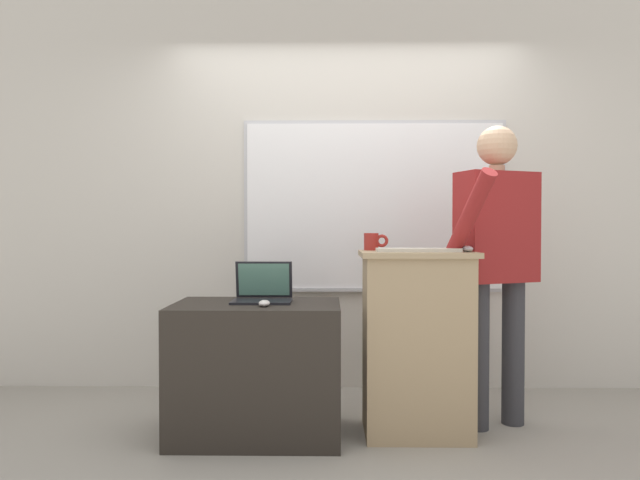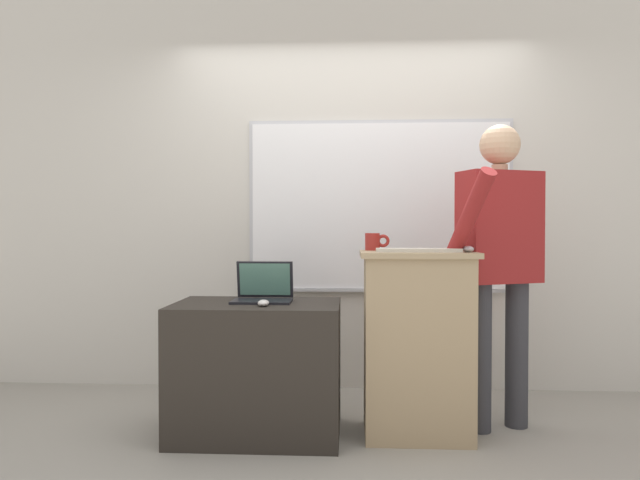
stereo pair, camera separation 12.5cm
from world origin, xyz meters
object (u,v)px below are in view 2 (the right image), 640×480
object	(u,v)px
person_presenter	(499,251)
coffee_mug	(374,242)
computer_mouse_by_keyboard	(468,249)
wireless_keyboard	(418,250)
lectern_podium	(417,343)
computer_mouse_by_laptop	(263,303)
laptop	(263,290)
side_desk	(257,369)

from	to	relation	value
person_presenter	coffee_mug	distance (m)	0.72
person_presenter	computer_mouse_by_keyboard	size ratio (longest dim) A/B	17.48
wireless_keyboard	lectern_podium	bearing A→B (deg)	89.51
person_presenter	computer_mouse_by_laptop	bearing A→B (deg)	170.88
laptop	wireless_keyboard	size ratio (longest dim) A/B	0.73
side_desk	person_presenter	distance (m)	1.53
laptop	wireless_keyboard	distance (m)	0.90
lectern_podium	laptop	world-z (taller)	lectern_podium
lectern_podium	person_presenter	bearing A→B (deg)	13.73
laptop	wireless_keyboard	xyz separation A→B (m)	(0.87, -0.09, 0.23)
side_desk	coffee_mug	size ratio (longest dim) A/B	6.45
lectern_podium	wireless_keyboard	xyz separation A→B (m)	(-0.00, -0.06, 0.52)
laptop	computer_mouse_by_laptop	xyz separation A→B (m)	(0.03, -0.21, -0.05)
computer_mouse_by_laptop	coffee_mug	xyz separation A→B (m)	(0.60, 0.32, 0.32)
lectern_podium	side_desk	distance (m)	0.91
coffee_mug	person_presenter	bearing A→B (deg)	-2.93
laptop	computer_mouse_by_keyboard	world-z (taller)	computer_mouse_by_keyboard
computer_mouse_by_laptop	computer_mouse_by_keyboard	size ratio (longest dim) A/B	1.00
side_desk	computer_mouse_by_laptop	world-z (taller)	computer_mouse_by_laptop
person_presenter	coffee_mug	xyz separation A→B (m)	(-0.72, 0.04, 0.05)
computer_mouse_by_laptop	coffee_mug	world-z (taller)	coffee_mug
wireless_keyboard	computer_mouse_by_laptop	world-z (taller)	wireless_keyboard
computer_mouse_by_keyboard	laptop	bearing A→B (deg)	174.73
wireless_keyboard	computer_mouse_by_keyboard	world-z (taller)	computer_mouse_by_keyboard
side_desk	laptop	world-z (taller)	laptop
lectern_podium	computer_mouse_by_laptop	xyz separation A→B (m)	(-0.84, -0.17, 0.24)
laptop	coffee_mug	bearing A→B (deg)	10.42
laptop	computer_mouse_by_laptop	world-z (taller)	laptop
person_presenter	wireless_keyboard	size ratio (longest dim) A/B	3.82
wireless_keyboard	coffee_mug	size ratio (longest dim) A/B	3.20
lectern_podium	laptop	distance (m)	0.92
lectern_podium	wireless_keyboard	bearing A→B (deg)	-90.49
wireless_keyboard	person_presenter	bearing A→B (deg)	19.90
lectern_podium	computer_mouse_by_keyboard	world-z (taller)	computer_mouse_by_keyboard
side_desk	computer_mouse_by_keyboard	world-z (taller)	computer_mouse_by_keyboard
side_desk	computer_mouse_by_keyboard	size ratio (longest dim) A/B	9.24
computer_mouse_by_keyboard	coffee_mug	xyz separation A→B (m)	(-0.50, 0.22, 0.03)
side_desk	person_presenter	world-z (taller)	person_presenter
wireless_keyboard	computer_mouse_by_keyboard	xyz separation A→B (m)	(0.27, -0.01, 0.01)
side_desk	computer_mouse_by_keyboard	distance (m)	1.34
wireless_keyboard	coffee_mug	distance (m)	0.32
coffee_mug	laptop	bearing A→B (deg)	-169.58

